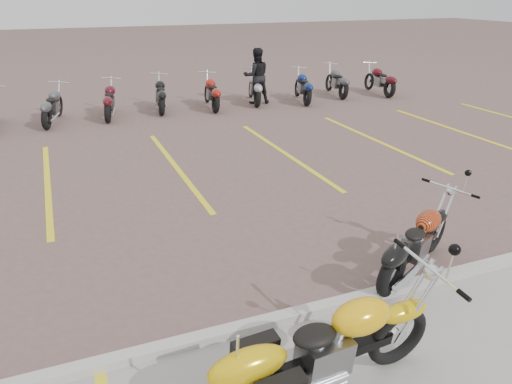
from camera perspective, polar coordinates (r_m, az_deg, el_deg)
ground at (r=7.82m, az=-2.06°, el=-6.21°), size 100.00×100.00×0.00m
curb at (r=6.23m, az=4.54°, el=-13.84°), size 60.00×0.18×0.12m
parking_stripes at (r=11.35m, az=-9.10°, el=2.82°), size 38.00×5.50×0.01m
yellow_cruiser at (r=5.04m, az=7.26°, el=-17.57°), size 2.49×0.41×1.02m
flame_cruiser at (r=7.23m, az=17.41°, el=-5.95°), size 1.91×1.11×0.86m
person_b at (r=17.56m, az=0.05°, el=13.12°), size 1.02×0.85×1.88m
bg_bike_row at (r=16.48m, az=-13.71°, el=10.53°), size 19.10×2.08×1.10m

